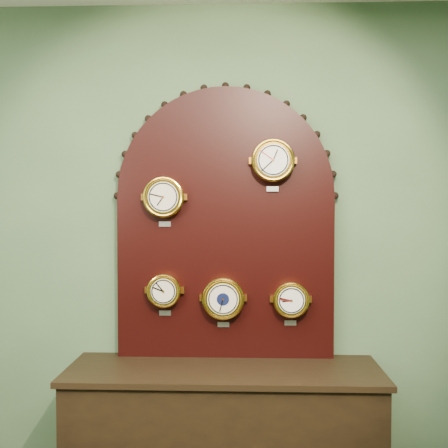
{
  "coord_description": "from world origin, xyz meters",
  "views": [
    {
      "loc": [
        0.1,
        -0.58,
        1.68
      ],
      "look_at": [
        0.0,
        2.25,
        1.58
      ],
      "focal_mm": 43.7,
      "sensor_mm": 36.0,
      "label": 1
    }
  ],
  "objects_px": {
    "hygrometer": "(164,290)",
    "tide_clock": "(291,300)",
    "barometer": "(223,298)",
    "roman_clock": "(164,197)",
    "arabic_clock": "(273,161)",
    "display_board": "(225,214)"
  },
  "relations": [
    {
      "from": "hygrometer",
      "to": "tide_clock",
      "type": "bearing_deg",
      "value": -0.02
    },
    {
      "from": "hygrometer",
      "to": "barometer",
      "type": "distance_m",
      "value": 0.33
    },
    {
      "from": "roman_clock",
      "to": "barometer",
      "type": "distance_m",
      "value": 0.64
    },
    {
      "from": "arabic_clock",
      "to": "tide_clock",
      "type": "relative_size",
      "value": 1.14
    },
    {
      "from": "roman_clock",
      "to": "arabic_clock",
      "type": "xyz_separation_m",
      "value": [
        0.59,
        -0.0,
        0.2
      ]
    },
    {
      "from": "roman_clock",
      "to": "tide_clock",
      "type": "relative_size",
      "value": 1.11
    },
    {
      "from": "display_board",
      "to": "barometer",
      "type": "xyz_separation_m",
      "value": [
        -0.01,
        -0.07,
        -0.46
      ]
    },
    {
      "from": "arabic_clock",
      "to": "hygrometer",
      "type": "distance_m",
      "value": 0.93
    },
    {
      "from": "hygrometer",
      "to": "roman_clock",
      "type": "bearing_deg",
      "value": -52.57
    },
    {
      "from": "roman_clock",
      "to": "hygrometer",
      "type": "height_order",
      "value": "roman_clock"
    },
    {
      "from": "hygrometer",
      "to": "barometer",
      "type": "height_order",
      "value": "hygrometer"
    },
    {
      "from": "barometer",
      "to": "display_board",
      "type": "bearing_deg",
      "value": 82.01
    },
    {
      "from": "display_board",
      "to": "roman_clock",
      "type": "height_order",
      "value": "display_board"
    },
    {
      "from": "roman_clock",
      "to": "arabic_clock",
      "type": "distance_m",
      "value": 0.63
    },
    {
      "from": "arabic_clock",
      "to": "barometer",
      "type": "relative_size",
      "value": 1.0
    },
    {
      "from": "hygrometer",
      "to": "tide_clock",
      "type": "relative_size",
      "value": 0.96
    },
    {
      "from": "display_board",
      "to": "roman_clock",
      "type": "distance_m",
      "value": 0.35
    },
    {
      "from": "roman_clock",
      "to": "tide_clock",
      "type": "bearing_deg",
      "value": 0.06
    },
    {
      "from": "arabic_clock",
      "to": "hygrometer",
      "type": "bearing_deg",
      "value": 179.88
    },
    {
      "from": "display_board",
      "to": "arabic_clock",
      "type": "xyz_separation_m",
      "value": [
        0.26,
        -0.07,
        0.29
      ]
    },
    {
      "from": "display_board",
      "to": "tide_clock",
      "type": "bearing_deg",
      "value": -10.34
    },
    {
      "from": "roman_clock",
      "to": "arabic_clock",
      "type": "bearing_deg",
      "value": -0.02
    }
  ]
}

